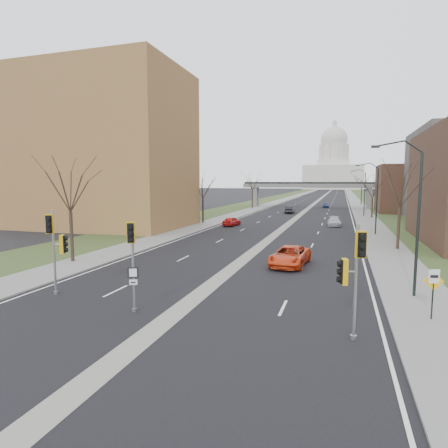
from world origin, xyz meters
The scene contains 30 objects.
ground centered at (0.00, 0.00, 0.00)m, with size 700.00×700.00×0.00m, color black.
road_surface centered at (0.00, 150.00, 0.01)m, with size 20.00×600.00×0.01m, color black.
median_strip centered at (0.00, 150.00, 0.00)m, with size 1.20×600.00×0.02m, color gray.
sidewalk_right centered at (12.00, 150.00, 0.06)m, with size 4.00×600.00×0.12m, color gray.
sidewalk_left centered at (-12.00, 150.00, 0.06)m, with size 4.00×600.00×0.12m, color gray.
grass_verge_right centered at (18.00, 150.00, 0.05)m, with size 8.00×600.00×0.10m, color #283E1C.
grass_verge_left centered at (-18.00, 150.00, 0.05)m, with size 8.00×600.00×0.10m, color #283E1C.
apartment_building centered at (-26.00, 30.00, 11.00)m, with size 25.00×16.00×22.00m, color olive.
commercial_block_far centered at (22.00, 70.00, 5.00)m, with size 14.00×14.00×10.00m, color #482E21.
pedestrian_bridge centered at (0.00, 80.00, 4.84)m, with size 34.00×3.00×6.45m.
capitol centered at (0.00, 320.00, 18.60)m, with size 48.00×42.00×55.75m.
streetlight_near centered at (10.99, 6.00, 6.95)m, with size 2.61×0.20×8.70m.
streetlight_mid centered at (10.99, 32.00, 6.95)m, with size 2.61×0.20×8.70m.
streetlight_far centered at (10.99, 58.00, 6.95)m, with size 2.61×0.20×8.70m.
tree_left_a centered at (-13.00, 8.00, 6.64)m, with size 7.20×7.20×9.40m.
tree_left_b centered at (-13.00, 38.00, 6.23)m, with size 6.75×6.75×8.81m.
tree_left_c centered at (-13.00, 72.00, 7.04)m, with size 7.65×7.65×9.99m.
tree_right_a centered at (13.00, 22.00, 6.64)m, with size 7.20×7.20×9.40m.
tree_right_b centered at (13.00, 55.00, 5.82)m, with size 6.30×6.30×8.22m.
tree_right_c centered at (13.00, 95.00, 7.04)m, with size 7.65×7.65×9.99m.
signal_pole_left centered at (-7.76, 0.39, 3.23)m, with size 0.82×1.14×4.94m.
signal_pole_median centered at (-1.97, -1.02, 3.23)m, with size 0.67×0.77×4.63m.
signal_pole_right centered at (8.25, -1.19, 3.16)m, with size 1.03×0.81×4.83m.
speed_limit_sign centered at (11.92, 2.23, 1.76)m, with size 0.50×0.18×2.38m.
warning_sign centered at (11.92, 2.29, 1.59)m, with size 0.89×0.12×2.27m.
car_left_near centered at (-7.73, 36.10, 0.69)m, with size 1.62×4.03×1.37m, color red.
car_left_far centered at (-2.49, 61.25, 0.77)m, with size 1.63×4.69×1.54m, color black.
car_right_near centered at (4.00, 12.15, 0.75)m, with size 2.49×5.41×1.50m, color red.
car_right_mid centered at (6.78, 40.60, 0.66)m, with size 1.85×4.55×1.32m, color #ABABB3.
car_right_far centered at (3.90, 81.11, 0.65)m, with size 1.54×3.83×1.30m, color navy.
Camera 1 is at (7.71, -16.81, 6.53)m, focal length 30.00 mm.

